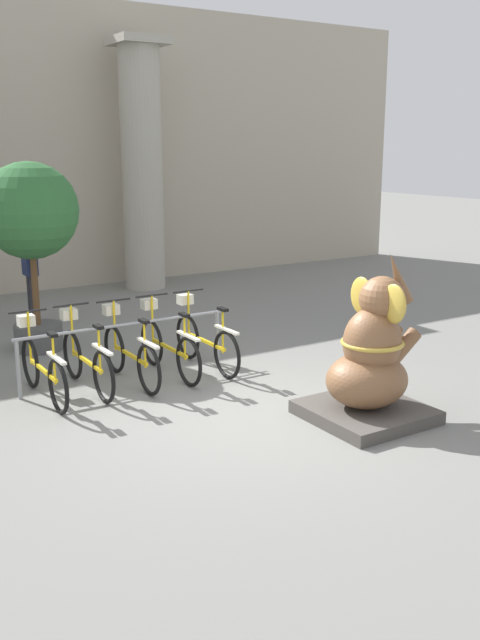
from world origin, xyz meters
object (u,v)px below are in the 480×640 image
Objects in this scene: bicycle_0 at (42,367)px; bicycle_2 at (129,353)px; bicycle_3 at (168,346)px; person_pedestrian at (30,264)px; bicycle_1 at (86,359)px; elephant_statue at (371,363)px; potted_tree at (30,220)px; bicycle_4 at (205,339)px.

bicycle_0 is 1.15m from bicycle_2.
bicycle_2 is 1.00× the size of bicycle_3.
bicycle_3 is 3.92m from person_pedestrian.
elephant_statue reaches higher than bicycle_1.
person_pedestrian is at bearing 76.17° from potted_tree.
bicycle_0 is at bearing -104.79° from person_pedestrian.
bicycle_3 is 0.92× the size of elephant_statue.
bicycle_0 is 1.00× the size of bicycle_1.
bicycle_2 is 0.58m from bicycle_3.
person_pedestrian reaches higher than bicycle_3.
bicycle_0 and bicycle_4 have the same top height.
bicycle_4 is at bearing 0.16° from bicycle_1.
bicycle_3 is 0.62× the size of potted_tree.
bicycle_1 is 3.87m from person_pedestrian.
bicycle_3 is at bearing 3.32° from bicycle_2.
potted_tree is at bearing 117.75° from bicycle_3.
elephant_statue reaches higher than person_pedestrian.
bicycle_0 is 0.92× the size of elephant_statue.
bicycle_1 is 1.00× the size of bicycle_3.
potted_tree reaches higher than bicycle_3.
elephant_statue is 6.74m from person_pedestrian.
elephant_statue is 1.09× the size of person_pedestrian.
bicycle_4 is at bearing 1.59° from bicycle_0.
bicycle_4 is 3.14m from potted_tree.
bicycle_0 is at bearing -178.19° from bicycle_3.
elephant_statue is at bearing -76.57° from bicycle_4.
bicycle_0 is at bearing -178.94° from bicycle_2.
bicycle_0 is 1.73m from bicycle_3.
potted_tree is at bearing 104.14° from bicycle_2.
person_pedestrian is at bearing 100.67° from bicycle_3.
elephant_statue reaches higher than bicycle_0.
bicycle_4 is 2.75m from elephant_statue.
bicycle_1 and bicycle_4 have the same top height.
bicycle_3 is at bearing -79.33° from person_pedestrian.
bicycle_1 is at bearing 131.68° from elephant_statue.
elephant_statue is (2.94, -2.60, 0.25)m from bicycle_0.
bicycle_2 is at bearing -3.77° from bicycle_1.
bicycle_0 is 3.93m from elephant_statue.
bicycle_1 and bicycle_3 have the same top height.
bicycle_1 is 3.57m from elephant_statue.
bicycle_1 is 1.00× the size of bicycle_2.
bicycle_0 is 2.31m from bicycle_4.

